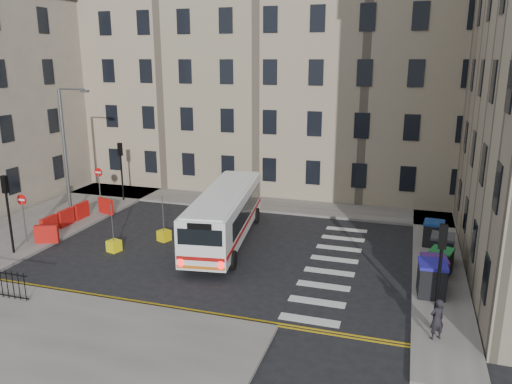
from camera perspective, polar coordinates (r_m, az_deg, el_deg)
The scene contains 22 objects.
ground at distance 26.36m, azimuth 0.12°, elevation -7.03°, with size 120.00×120.00×0.00m, color black.
pavement_north at distance 35.94m, azimuth -4.96°, elevation -0.90°, with size 36.00×3.20×0.15m, color slate.
pavement_east at distance 29.10m, azimuth 19.86°, elevation -5.64°, with size 2.40×26.00×0.15m, color slate.
pavement_west at distance 33.76m, azimuth -22.70°, elevation -3.10°, with size 6.00×22.00×0.15m, color slate.
pavement_sw at distance 21.84m, azimuth -26.89°, elevation -13.47°, with size 20.00×6.00×0.15m, color slate.
terrace_north at distance 41.39m, azimuth -2.85°, elevation 13.23°, with size 38.30×10.80×17.20m.
traffic_light_east at distance 19.22m, azimuth 20.34°, elevation -7.41°, with size 0.28×0.22×4.10m.
traffic_light_nw at distance 36.19m, azimuth -15.18°, elevation 3.29°, with size 0.28×0.22×4.10m.
traffic_light_sw at distance 28.17m, azimuth -26.56°, elevation -1.05°, with size 0.28×0.22×4.10m.
streetlamp at distance 32.90m, azimuth -21.00°, elevation 4.29°, with size 0.50×0.22×8.14m.
no_entry_north at distance 35.01m, azimuth -17.51°, elevation 1.40°, with size 0.60×0.08×3.00m.
no_entry_south at distance 29.75m, azimuth -25.12°, elevation -1.68°, with size 0.60×0.08×3.00m.
roadworks_barriers at distance 31.90m, azimuth -20.38°, elevation -2.81°, with size 1.66×6.26×1.00m.
bus at distance 27.55m, azimuth -3.54°, elevation -2.45°, with size 3.87×10.68×2.84m.
wheelie_bin_a at distance 22.66m, azimuth 19.43°, elevation -9.32°, with size 1.23×1.39×1.46m.
wheelie_bin_b at distance 23.50m, azimuth 19.61°, elevation -8.59°, with size 1.24×1.37×1.36m.
wheelie_bin_c at distance 24.91m, azimuth 20.36°, elevation -7.48°, with size 1.24×1.33×1.22m.
wheelie_bin_d at distance 26.30m, azimuth 20.48°, elevation -6.08°, with size 1.22×1.37×1.41m.
wheelie_bin_e at distance 28.51m, azimuth 19.62°, elevation -4.46°, with size 1.16×1.30×1.32m.
pedestrian at distance 19.40m, azimuth 19.98°, elevation -13.51°, with size 0.57×0.37×1.55m, color black.
bollard_yellow at distance 28.51m, azimuth -10.45°, elevation -4.92°, with size 0.60×0.60×0.60m, color yellow.
bollard_chevron at distance 27.59m, azimuth -15.92°, elevation -5.94°, with size 0.60×0.60×0.60m, color yellow.
Camera 1 is at (7.23, -23.34, 9.89)m, focal length 35.00 mm.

